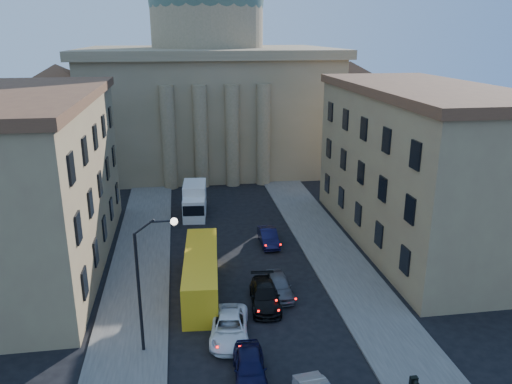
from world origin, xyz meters
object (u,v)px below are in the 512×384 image
(car_left_near, at_px, (250,367))
(box_truck, at_px, (195,201))
(city_bus, at_px, (201,272))
(street_lamp, at_px, (147,275))

(car_left_near, xyz_separation_m, box_truck, (-2.07, 27.93, 0.79))
(car_left_near, bearing_deg, box_truck, 97.82)
(city_bus, bearing_deg, box_truck, 93.48)
(street_lamp, height_order, car_left_near, street_lamp)
(city_bus, bearing_deg, street_lamp, -112.14)
(street_lamp, distance_m, box_truck, 24.90)
(street_lamp, distance_m, car_left_near, 8.09)
(street_lamp, xyz_separation_m, car_left_near, (5.69, -3.57, -4.50))
(street_lamp, bearing_deg, car_left_near, -32.12)
(city_bus, relative_size, box_truck, 1.76)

